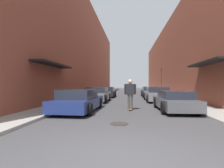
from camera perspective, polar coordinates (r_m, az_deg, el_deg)
ground at (r=22.11m, az=5.36°, el=-4.05°), size 101.86×101.86×0.00m
curb_strip_left at (r=27.14m, az=-4.32°, el=-3.17°), size 1.80×46.30×0.12m
curb_strip_right at (r=27.09m, az=15.18°, el=-3.18°), size 1.80×46.30×0.12m
building_row_left at (r=28.23m, az=-10.23°, el=10.56°), size 4.90×46.30×13.47m
building_row_right at (r=27.91m, az=21.12°, el=7.46°), size 4.90×46.30×10.37m
parked_car_left_0 at (r=10.21m, az=-10.68°, el=-5.35°), size 2.08×4.75×1.26m
parked_car_left_1 at (r=15.37m, az=-4.65°, el=-3.49°), size 1.91×4.11×1.28m
parked_car_left_2 at (r=20.84m, az=-1.68°, el=-2.62°), size 2.00×4.12×1.23m
parked_car_right_0 at (r=10.75m, az=19.70°, el=-5.25°), size 1.91×4.28×1.16m
parked_car_right_1 at (r=16.25m, az=14.42°, el=-3.27°), size 2.07×4.62×1.30m
parked_car_right_2 at (r=21.65m, az=12.35°, el=-2.50°), size 2.03×4.30×1.26m
skateboarder at (r=10.48m, az=5.95°, el=-2.30°), size 0.71×0.78×1.84m
manhole_cover at (r=6.98m, az=2.35°, el=-12.83°), size 0.70×0.70×0.02m
traffic_light at (r=26.99m, az=15.79°, el=1.87°), size 0.16×0.22×3.79m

